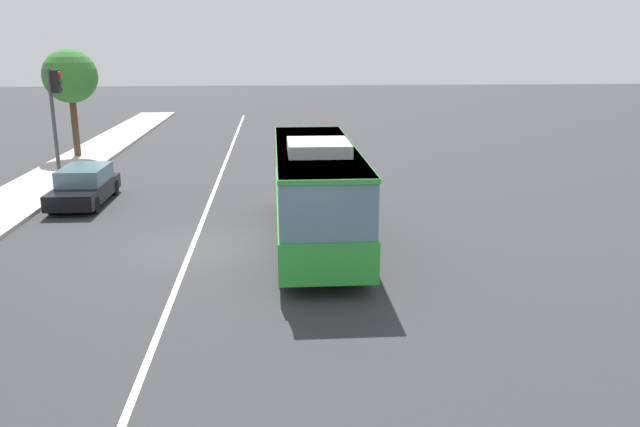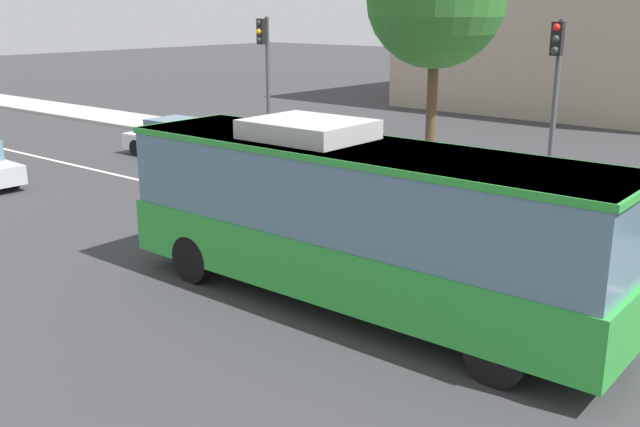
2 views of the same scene
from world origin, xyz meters
name	(u,v)px [view 2 (image 2 of 2)]	position (x,y,z in m)	size (l,w,h in m)	color
ground_plane	(443,251)	(0.00, 0.00, 0.00)	(160.00, 160.00, 0.00)	#333335
sidewalk_kerb	(569,187)	(0.00, 7.86, 0.07)	(80.00, 3.04, 0.14)	#B2ADA3
lane_centre_line	(444,250)	(0.00, 0.00, 0.01)	(76.00, 0.16, 0.01)	silver
transit_bus	(357,215)	(0.34, -3.93, 1.81)	(10.00, 2.50, 3.46)	green
sedan_white	(180,139)	(-13.42, 3.43, 0.72)	(4.58, 2.02, 1.46)	white
traffic_light_mid_block	(265,60)	(-11.90, 6.60, 3.56)	(0.33, 0.62, 5.20)	#47474C
traffic_light_far_corner	(555,77)	(-0.31, 6.77, 3.56)	(0.34, 0.62, 5.20)	#47474C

